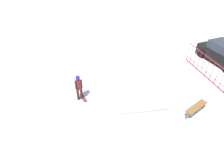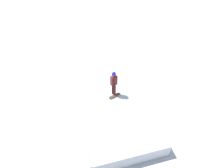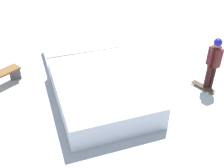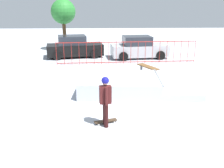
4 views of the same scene
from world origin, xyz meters
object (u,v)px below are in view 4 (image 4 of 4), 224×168
park_bench (148,68)px  skateboard (106,121)px  parked_car_silver (139,48)px  distant_tree (63,12)px  skater (105,98)px  skate_ramp (130,85)px  parked_car_black (74,47)px

park_bench → skateboard: bearing=-112.4°
parked_car_silver → distant_tree: 7.13m
skater → distant_tree: distant_tree is taller
skate_ramp → parked_car_black: (-3.35, 7.87, 0.41)m
skate_ramp → distant_tree: (-4.43, 10.64, 2.83)m
parked_car_black → distant_tree: 3.84m
park_bench → parked_car_black: parked_car_black is taller
parked_car_black → parked_car_silver: same height
skater → skateboard: (0.01, 0.18, -0.93)m
skater → skateboard: 0.95m
skater → park_bench: (2.51, 6.25, -0.65)m
skate_ramp → skater: 3.63m
skate_ramp → distant_tree: 11.86m
distant_tree → parked_car_black: bearing=-68.7°
parked_car_black → parked_car_silver: size_ratio=1.02×
skate_ramp → park_bench: size_ratio=3.44×
skate_ramp → skater: skater is taller
skate_ramp → parked_car_silver: 7.52m
distant_tree → skateboard: bearing=-76.7°
skater → skateboard: bearing=-101.6°
skateboard → skater: bearing=71.0°
parked_car_silver → skateboard: bearing=-109.8°
skate_ramp → skater: size_ratio=3.21×
skateboard → distant_tree: (-3.28, 13.83, 3.07)m
skate_ramp → park_bench: (1.35, 2.88, 0.04)m
skater → distant_tree: 14.54m
parked_car_black → distant_tree: distant_tree is taller
park_bench → distant_tree: size_ratio=0.38×
skate_ramp → skateboard: skate_ramp is taller
skate_ramp → park_bench: 3.18m
skate_ramp → park_bench: skate_ramp is taller
distant_tree → skater: bearing=-76.9°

